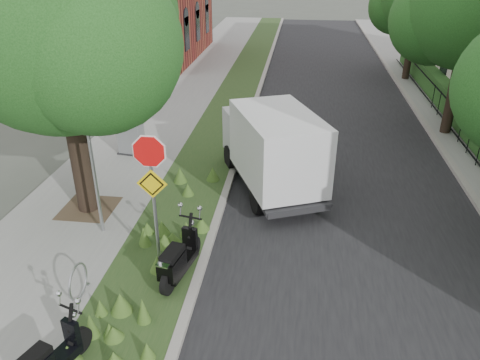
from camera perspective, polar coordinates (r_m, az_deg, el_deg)
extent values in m
plane|color=#4C5147|center=(9.99, -2.68, -13.59)|extent=(120.00, 120.00, 0.00)
cube|color=gray|center=(19.46, -10.15, 7.13)|extent=(3.50, 60.00, 0.12)
cube|color=#25451D|center=(18.84, -2.07, 6.89)|extent=(2.00, 60.00, 0.12)
cube|color=#9E9991|center=(18.71, 0.98, 6.77)|extent=(0.20, 60.00, 0.13)
cube|color=black|center=(18.70, 11.75, 5.99)|extent=(7.00, 60.00, 0.01)
cube|color=#9E9991|center=(19.30, 22.20, 5.37)|extent=(0.20, 60.00, 0.13)
cube|color=gray|center=(19.81, 26.95, 4.94)|extent=(3.20, 60.00, 0.12)
cylinder|color=black|center=(12.32, -19.38, 5.77)|extent=(0.52, 0.52, 4.48)
sphere|color=#1B4517|center=(11.70, -21.47, 18.27)|extent=(5.40, 5.40, 5.40)
sphere|color=#1B4517|center=(13.08, -24.21, 15.50)|extent=(4.05, 4.05, 4.05)
sphere|color=#1B4517|center=(10.71, -17.35, 15.28)|extent=(3.78, 3.78, 3.78)
cube|color=#473828|center=(13.23, -17.93, -3.28)|extent=(1.40, 1.40, 0.01)
cylinder|color=#A5A8AD|center=(11.24, -17.64, 2.72)|extent=(0.08, 0.08, 4.00)
torus|color=#A5A8AD|center=(9.99, -19.14, -11.63)|extent=(0.05, 0.77, 0.77)
cube|color=#A5A8AD|center=(9.97, -19.70, -14.50)|extent=(0.06, 0.06, 0.04)
cube|color=#A5A8AD|center=(10.45, -18.02, -12.01)|extent=(0.06, 0.06, 0.04)
cylinder|color=#A5A8AD|center=(9.83, -10.37, -3.22)|extent=(0.07, 0.07, 3.00)
cylinder|color=red|center=(9.25, -11.05, 3.41)|extent=(0.86, 0.03, 0.86)
cylinder|color=white|center=(9.27, -11.02, 3.45)|extent=(0.94, 0.02, 0.94)
cube|color=yellow|center=(9.55, -10.69, -0.45)|extent=(0.64, 0.03, 0.64)
cube|color=black|center=(19.19, 24.75, 7.98)|extent=(0.04, 24.00, 0.04)
cube|color=black|center=(19.43, 24.30, 5.76)|extent=(0.04, 24.00, 0.04)
cylinder|color=black|center=(19.32, 24.49, 6.73)|extent=(0.03, 0.03, 1.00)
cube|color=#1B4518|center=(19.52, 26.49, 6.67)|extent=(1.00, 24.00, 1.10)
cylinder|color=black|center=(18.85, 24.78, 11.09)|extent=(0.36, 0.36, 4.03)
sphere|color=#1B4517|center=(18.45, 26.30, 18.37)|extent=(4.20, 4.20, 4.20)
sphere|color=#1B4517|center=(18.85, 22.57, 17.54)|extent=(3.15, 3.15, 3.15)
cylinder|color=black|center=(26.48, 20.09, 15.39)|extent=(0.36, 0.36, 3.64)
sphere|color=#1B4517|center=(26.62, 18.57, 19.48)|extent=(2.85, 2.85, 2.85)
sphere|color=#1B4517|center=(25.94, 22.68, 18.91)|extent=(2.66, 2.66, 2.66)
cylinder|color=black|center=(10.63, -5.70, -8.24)|extent=(0.23, 0.54, 0.53)
cylinder|color=black|center=(9.74, -8.78, -12.23)|extent=(0.23, 0.54, 0.53)
cube|color=black|center=(10.13, -7.30, -10.22)|extent=(0.57, 1.22, 0.18)
cube|color=black|center=(9.73, -8.29, -10.24)|extent=(0.49, 0.72, 0.41)
cube|color=black|center=(9.61, -8.26, -8.81)|extent=(0.42, 0.66, 0.12)
cylinder|color=black|center=(8.95, -18.92, -18.06)|extent=(0.26, 0.49, 0.48)
cube|color=black|center=(8.23, -23.97, -19.18)|extent=(0.45, 0.62, 0.11)
cube|color=#262628|center=(13.74, 3.77, 0.69)|extent=(3.33, 4.84, 0.15)
cube|color=#B7BABC|center=(14.98, 1.67, 6.03)|extent=(2.08, 1.78, 1.37)
cube|color=white|center=(12.90, 4.59, 4.07)|extent=(2.99, 3.72, 1.88)
cube|color=#262628|center=(16.38, -12.94, 3.35)|extent=(0.95, 0.70, 0.04)
cube|color=slate|center=(16.17, -13.15, 5.19)|extent=(0.84, 0.59, 1.17)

